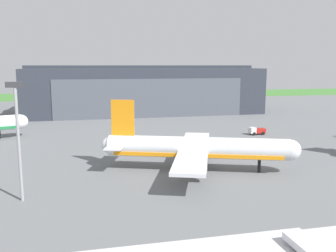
# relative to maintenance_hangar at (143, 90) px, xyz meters

# --- Properties ---
(ground_plane) EXTENTS (440.00, 440.00, 0.00)m
(ground_plane) POSITION_rel_maintenance_hangar_xyz_m (-7.15, -88.78, -9.12)
(ground_plane) COLOR slate
(grass_field_strip) EXTENTS (440.00, 56.00, 0.08)m
(grass_field_strip) POSITION_rel_maintenance_hangar_xyz_m (-7.15, 87.37, -9.08)
(grass_field_strip) COLOR #437C35
(grass_field_strip) RESTS_ON ground_plane
(maintenance_hangar) EXTENTS (92.10, 36.38, 19.15)m
(maintenance_hangar) POSITION_rel_maintenance_hangar_xyz_m (0.00, 0.00, 0.00)
(maintenance_hangar) COLOR #2D333D
(maintenance_hangar) RESTS_ON ground_plane
(airliner_near_left) EXTENTS (34.56, 31.84, 12.96)m
(airliner_near_left) POSITION_rel_maintenance_hangar_xyz_m (-3.65, -87.49, -4.94)
(airliner_near_left) COLOR silver
(airliner_near_left) RESTS_ON ground_plane
(fuel_bowser) EXTENTS (3.06, 5.13, 2.15)m
(fuel_bowser) POSITION_rel_maintenance_hangar_xyz_m (-14.80, -59.66, -7.92)
(fuel_bowser) COLOR #AD1E19
(fuel_bowser) RESTS_ON ground_plane
(baggage_tug) EXTENTS (4.67, 2.52, 2.11)m
(baggage_tug) POSITION_rel_maintenance_hangar_xyz_m (23.07, -57.29, -7.99)
(baggage_tug) COLOR silver
(baggage_tug) RESTS_ON ground_plane
(apron_light_mast) EXTENTS (2.40, 0.50, 17.04)m
(apron_light_mast) POSITION_rel_maintenance_hangar_xyz_m (-32.81, -96.60, 1.00)
(apron_light_mast) COLOR #99999E
(apron_light_mast) RESTS_ON ground_plane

